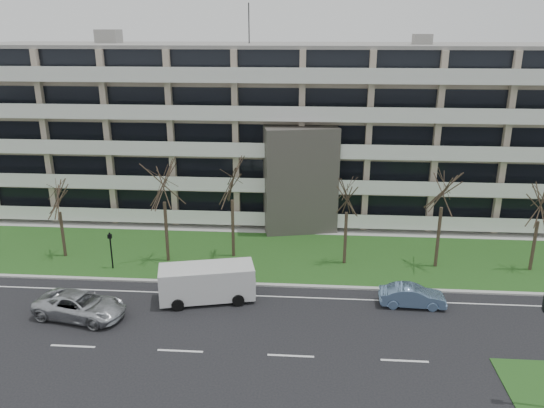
# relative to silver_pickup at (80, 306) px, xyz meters

# --- Properties ---
(ground) EXTENTS (160.00, 160.00, 0.00)m
(ground) POSITION_rel_silver_pickup_xyz_m (12.82, -3.08, -0.77)
(ground) COLOR black
(ground) RESTS_ON ground
(grass_verge) EXTENTS (90.00, 10.00, 0.06)m
(grass_verge) POSITION_rel_silver_pickup_xyz_m (12.82, 9.92, -0.74)
(grass_verge) COLOR #244F1A
(grass_verge) RESTS_ON ground
(curb) EXTENTS (90.00, 0.35, 0.12)m
(curb) POSITION_rel_silver_pickup_xyz_m (12.82, 4.92, -0.71)
(curb) COLOR #B2B2AD
(curb) RESTS_ON ground
(sidewalk) EXTENTS (90.00, 2.00, 0.08)m
(sidewalk) POSITION_rel_silver_pickup_xyz_m (12.82, 15.42, -0.73)
(sidewalk) COLOR #B2B2AD
(sidewalk) RESTS_ON ground
(lane_edge_line) EXTENTS (90.00, 0.12, 0.01)m
(lane_edge_line) POSITION_rel_silver_pickup_xyz_m (12.82, 3.42, -0.76)
(lane_edge_line) COLOR white
(lane_edge_line) RESTS_ON ground
(apartment_building) EXTENTS (60.50, 15.10, 18.75)m
(apartment_building) POSITION_rel_silver_pickup_xyz_m (12.81, 22.24, 6.85)
(apartment_building) COLOR tan
(apartment_building) RESTS_ON ground
(silver_pickup) EXTENTS (5.89, 3.52, 1.53)m
(silver_pickup) POSITION_rel_silver_pickup_xyz_m (0.00, 0.00, 0.00)
(silver_pickup) COLOR #B5B8BD
(silver_pickup) RESTS_ON ground
(blue_sedan) EXTENTS (4.12, 1.53, 1.35)m
(blue_sedan) POSITION_rel_silver_pickup_xyz_m (20.19, 2.90, -0.09)
(blue_sedan) COLOR #7195C4
(blue_sedan) RESTS_ON ground
(white_van) EXTENTS (6.32, 3.52, 2.32)m
(white_van) POSITION_rel_silver_pickup_xyz_m (7.30, 2.71, 0.62)
(white_van) COLOR silver
(white_van) RESTS_ON ground
(pedestrian_signal) EXTENTS (0.27, 0.22, 2.83)m
(pedestrian_signal) POSITION_rel_silver_pickup_xyz_m (-0.52, 6.71, 1.03)
(pedestrian_signal) COLOR black
(pedestrian_signal) RESTS_ON ground
(tree_1) EXTENTS (3.20, 3.20, 6.40)m
(tree_1) POSITION_rel_silver_pickup_xyz_m (-4.94, 8.60, 4.21)
(tree_1) COLOR #382B21
(tree_1) RESTS_ON ground
(tree_2) EXTENTS (4.17, 4.17, 8.34)m
(tree_2) POSITION_rel_silver_pickup_xyz_m (3.14, 8.35, 5.72)
(tree_2) COLOR #382B21
(tree_2) RESTS_ON ground
(tree_3) EXTENTS (4.06, 4.06, 8.12)m
(tree_3) POSITION_rel_silver_pickup_xyz_m (7.91, 9.57, 5.55)
(tree_3) COLOR #382B21
(tree_3) RESTS_ON ground
(tree_4) EXTENTS (3.61, 3.61, 7.21)m
(tree_4) POSITION_rel_silver_pickup_xyz_m (16.30, 8.90, 4.84)
(tree_4) COLOR #382B21
(tree_4) RESTS_ON ground
(tree_5) EXTENTS (4.10, 4.10, 8.20)m
(tree_5) POSITION_rel_silver_pickup_xyz_m (22.92, 8.84, 5.61)
(tree_5) COLOR #382B21
(tree_5) RESTS_ON ground
(tree_6) EXTENTS (3.35, 3.35, 6.71)m
(tree_6) POSITION_rel_silver_pickup_xyz_m (29.61, 8.74, 4.44)
(tree_6) COLOR #382B21
(tree_6) RESTS_ON ground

